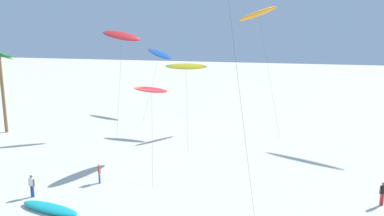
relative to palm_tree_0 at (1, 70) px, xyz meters
The scene contains 10 objects.
palm_tree_0 is the anchor object (origin of this frame).
flying_kite_0 33.24m from the palm_tree_0, 23.68° to the left, with size 6.10×10.20×16.25m.
flying_kite_2 15.31m from the palm_tree_0, 19.84° to the left, with size 4.43×6.65×12.97m.
flying_kite_3 22.65m from the palm_tree_0, 18.31° to the left, with size 5.55×9.44×8.62m.
flying_kite_5 22.14m from the palm_tree_0, 13.19° to the right, with size 3.62×9.15×7.87m.
flying_kite_6 22.66m from the palm_tree_0, 51.03° to the left, with size 5.72×12.16×9.97m.
grounded_kite_1 26.26m from the palm_tree_0, 43.18° to the right, with size 5.09×2.05×0.41m.
person_foreground_walker 23.61m from the palm_tree_0, 31.31° to the right, with size 0.34×0.43×1.65m.
person_near_left 43.09m from the palm_tree_0, 13.72° to the right, with size 0.48×0.30×1.77m.
person_mid_field 23.06m from the palm_tree_0, 44.83° to the right, with size 0.51×0.21×1.77m.
Camera 1 is at (8.47, -1.01, 12.64)m, focal length 35.49 mm.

